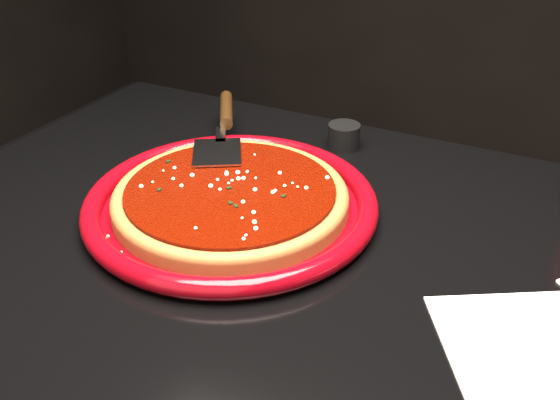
% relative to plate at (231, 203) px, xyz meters
% --- Properties ---
extents(plate, '(0.41, 0.41, 0.03)m').
position_rel_plate_xyz_m(plate, '(0.00, 0.00, 0.00)').
color(plate, '#70040A').
rests_on(plate, table).
extents(pizza_crust, '(0.32, 0.32, 0.02)m').
position_rel_plate_xyz_m(pizza_crust, '(0.00, 0.00, 0.00)').
color(pizza_crust, brown).
rests_on(pizza_crust, plate).
extents(pizza_crust_rim, '(0.32, 0.32, 0.02)m').
position_rel_plate_xyz_m(pizza_crust_rim, '(0.00, 0.00, 0.01)').
color(pizza_crust_rim, brown).
rests_on(pizza_crust_rim, plate).
extents(pizza_sauce, '(0.29, 0.29, 0.01)m').
position_rel_plate_xyz_m(pizza_sauce, '(0.00, 0.00, 0.02)').
color(pizza_sauce, '#620B00').
rests_on(pizza_sauce, plate).
extents(parmesan_dusting, '(0.28, 0.28, 0.01)m').
position_rel_plate_xyz_m(parmesan_dusting, '(0.00, 0.00, 0.03)').
color(parmesan_dusting, beige).
rests_on(parmesan_dusting, plate).
extents(basil_flecks, '(0.25, 0.25, 0.00)m').
position_rel_plate_xyz_m(basil_flecks, '(0.00, 0.00, 0.03)').
color(basil_flecks, black).
rests_on(basil_flecks, plate).
extents(pizza_server, '(0.23, 0.30, 0.02)m').
position_rel_plate_xyz_m(pizza_server, '(-0.10, 0.15, 0.03)').
color(pizza_server, silver).
rests_on(pizza_server, plate).
extents(napkin_a, '(0.22, 0.22, 0.00)m').
position_rel_plate_xyz_m(napkin_a, '(0.40, -0.09, -0.01)').
color(napkin_a, white).
rests_on(napkin_a, table).
extents(ramekin, '(0.07, 0.07, 0.04)m').
position_rel_plate_xyz_m(ramekin, '(0.06, 0.26, 0.01)').
color(ramekin, black).
rests_on(ramekin, table).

